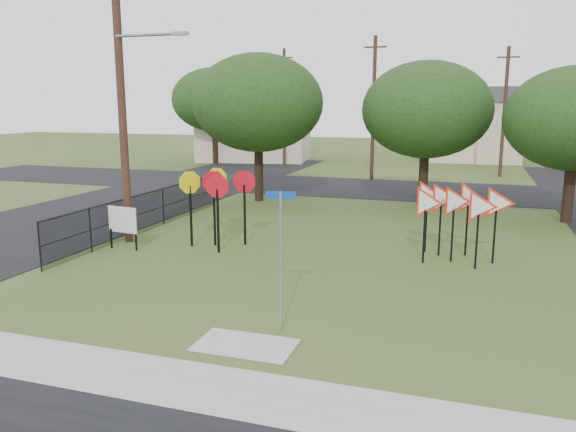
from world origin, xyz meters
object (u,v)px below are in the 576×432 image
Objects in this scene: stop_sign_cluster at (217,190)px; yield_sign_cluster at (455,204)px; street_name_sign at (281,253)px; info_board at (122,221)px.

stop_sign_cluster reaches higher than yield_sign_cluster.
street_name_sign is 2.10× the size of info_board.
stop_sign_cluster is 0.83× the size of yield_sign_cluster.
street_name_sign is at bearing -114.98° from yield_sign_cluster.
street_name_sign is at bearing -55.05° from stop_sign_cluster.
street_name_sign is 0.97× the size of yield_sign_cluster.
yield_sign_cluster reaches higher than info_board.
stop_sign_cluster is at bearing 124.95° from street_name_sign.
street_name_sign reaches higher than stop_sign_cluster.
street_name_sign reaches higher than info_board.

